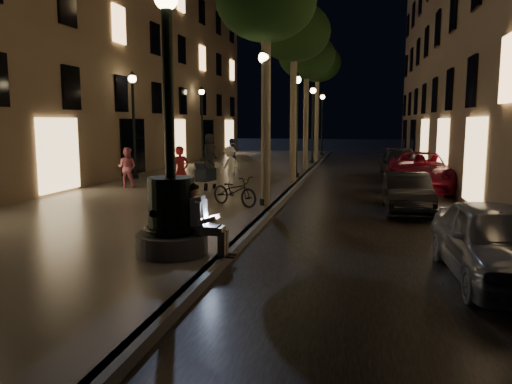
% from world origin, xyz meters
% --- Properties ---
extents(ground, '(120.00, 120.00, 0.00)m').
position_xyz_m(ground, '(0.00, 15.00, 0.00)').
color(ground, black).
rests_on(ground, ground).
extents(cobble_lane, '(6.00, 45.00, 0.02)m').
position_xyz_m(cobble_lane, '(3.00, 15.00, 0.01)').
color(cobble_lane, black).
rests_on(cobble_lane, ground).
extents(promenade, '(8.00, 45.00, 0.20)m').
position_xyz_m(promenade, '(-4.00, 15.00, 0.10)').
color(promenade, slate).
rests_on(promenade, ground).
extents(curb_strip, '(0.25, 45.00, 0.20)m').
position_xyz_m(curb_strip, '(0.00, 15.00, 0.10)').
color(curb_strip, '#59595B').
rests_on(curb_strip, ground).
extents(building_left, '(8.00, 36.00, 15.00)m').
position_xyz_m(building_left, '(-12.00, 18.00, 7.50)').
color(building_left, '#806950').
rests_on(building_left, ground).
extents(fountain_lamppost, '(1.40, 1.40, 5.21)m').
position_xyz_m(fountain_lamppost, '(-1.00, 2.00, 1.21)').
color(fountain_lamppost, '#59595B').
rests_on(fountain_lamppost, promenade).
extents(seated_man_laptop, '(1.03, 0.35, 1.40)m').
position_xyz_m(seated_man_laptop, '(-0.39, 2.00, 0.93)').
color(seated_man_laptop, gray).
rests_on(seated_man_laptop, promenade).
extents(tree_near, '(3.00, 3.00, 7.30)m').
position_xyz_m(tree_near, '(-0.25, 8.00, 6.24)').
color(tree_near, '#6B604C').
rests_on(tree_near, promenade).
extents(tree_second, '(3.00, 3.00, 7.40)m').
position_xyz_m(tree_second, '(-0.20, 14.00, 6.33)').
color(tree_second, '#6B604C').
rests_on(tree_second, promenade).
extents(tree_third, '(3.00, 3.00, 7.20)m').
position_xyz_m(tree_third, '(-0.30, 20.00, 6.14)').
color(tree_third, '#6B604C').
rests_on(tree_third, promenade).
extents(tree_far, '(3.00, 3.00, 7.50)m').
position_xyz_m(tree_far, '(-0.22, 26.00, 6.43)').
color(tree_far, '#6B604C').
rests_on(tree_far, promenade).
extents(lamp_curb_a, '(0.36, 0.36, 4.81)m').
position_xyz_m(lamp_curb_a, '(-0.30, 8.00, 3.24)').
color(lamp_curb_a, black).
rests_on(lamp_curb_a, promenade).
extents(lamp_curb_b, '(0.36, 0.36, 4.81)m').
position_xyz_m(lamp_curb_b, '(-0.30, 16.00, 3.24)').
color(lamp_curb_b, black).
rests_on(lamp_curb_b, promenade).
extents(lamp_curb_c, '(0.36, 0.36, 4.81)m').
position_xyz_m(lamp_curb_c, '(-0.30, 24.00, 3.24)').
color(lamp_curb_c, black).
rests_on(lamp_curb_c, promenade).
extents(lamp_curb_d, '(0.36, 0.36, 4.81)m').
position_xyz_m(lamp_curb_d, '(-0.30, 32.00, 3.24)').
color(lamp_curb_d, black).
rests_on(lamp_curb_d, promenade).
extents(lamp_left_b, '(0.36, 0.36, 4.81)m').
position_xyz_m(lamp_left_b, '(-7.40, 14.00, 3.24)').
color(lamp_left_b, black).
rests_on(lamp_left_b, promenade).
extents(lamp_left_c, '(0.36, 0.36, 4.81)m').
position_xyz_m(lamp_left_c, '(-7.40, 24.00, 3.24)').
color(lamp_left_c, black).
rests_on(lamp_left_c, promenade).
extents(stroller, '(0.65, 1.14, 1.15)m').
position_xyz_m(stroller, '(-3.12, 10.97, 0.77)').
color(stroller, black).
rests_on(stroller, promenade).
extents(car_front, '(1.80, 4.10, 1.37)m').
position_xyz_m(car_front, '(4.90, 2.13, 0.69)').
color(car_front, '#AAAEB2').
rests_on(car_front, ground).
extents(car_second, '(1.33, 3.70, 1.22)m').
position_xyz_m(car_second, '(4.00, 8.60, 0.61)').
color(car_second, black).
rests_on(car_second, ground).
extents(car_third, '(3.10, 5.79, 1.55)m').
position_xyz_m(car_third, '(4.96, 13.96, 0.77)').
color(car_third, maroon).
rests_on(car_third, ground).
extents(car_rear, '(1.95, 4.74, 1.37)m').
position_xyz_m(car_rear, '(4.61, 19.38, 0.69)').
color(car_rear, '#2E2E33').
rests_on(car_rear, ground).
extents(pedestrian_red, '(0.72, 0.75, 1.73)m').
position_xyz_m(pedestrian_red, '(-3.49, 9.35, 1.06)').
color(pedestrian_red, red).
rests_on(pedestrian_red, promenade).
extents(pedestrian_pink, '(0.79, 0.63, 1.57)m').
position_xyz_m(pedestrian_pink, '(-6.38, 11.11, 0.98)').
color(pedestrian_pink, '#D37089').
rests_on(pedestrian_pink, promenade).
extents(pedestrian_white, '(0.97, 1.16, 1.56)m').
position_xyz_m(pedestrian_white, '(-2.64, 12.78, 0.98)').
color(pedestrian_white, white).
rests_on(pedestrian_white, promenade).
extents(pedestrian_blue, '(0.80, 1.13, 1.78)m').
position_xyz_m(pedestrian_blue, '(-3.45, 16.30, 1.09)').
color(pedestrian_blue, navy).
rests_on(pedestrian_blue, promenade).
extents(pedestrian_dark, '(0.85, 1.08, 1.95)m').
position_xyz_m(pedestrian_dark, '(-5.16, 18.19, 1.18)').
color(pedestrian_dark, '#2C2D31').
rests_on(pedestrian_dark, promenade).
extents(bicycle, '(1.83, 1.38, 0.92)m').
position_xyz_m(bicycle, '(-1.16, 7.66, 0.66)').
color(bicycle, black).
rests_on(bicycle, promenade).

